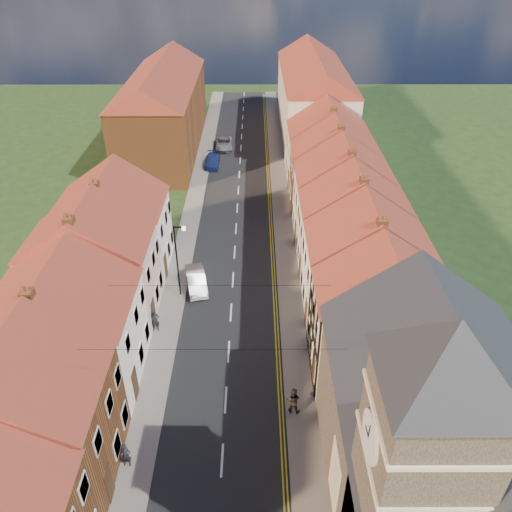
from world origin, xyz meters
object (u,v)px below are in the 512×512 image
Objects in this scene: car_mid at (196,280)px; car_distant at (224,143)px; car_far at (212,161)px; pedestrian_right at (293,400)px; pedestrian_left_b at (155,320)px; church at (438,432)px; pedestrian_left at (126,455)px; lamppost at (178,257)px.

car_mid is 28.92m from car_distant.
car_mid is 23.41m from car_far.
pedestrian_right is 11.32m from pedestrian_left_b.
car_mid is at bearing -47.70° from pedestrian_right.
car_distant is 2.51× the size of pedestrian_left_b.
church is 48.35m from car_distant.
pedestrian_left is (-2.76, -44.32, 0.30)m from car_distant.
car_far is (-12.56, 41.17, -5.29)m from church.
pedestrian_right is at bearing -73.25° from car_mid.
lamppost is 1.51× the size of car_mid.
lamppost reaches higher than pedestrian_left_b.
pedestrian_left_b is at bearing -107.85° from lamppost.
church is 2.53× the size of lamppost.
church reaches higher than car_distant.
pedestrian_left_b is (-1.90, -28.49, 0.40)m from car_far.
pedestrian_left reaches higher than car_far.
car_distant is 2.49× the size of pedestrian_right.
pedestrian_left_b is at bearing 90.39° from pedestrian_left.
church is at bearing -79.16° from car_distant.
lamppost is 4.91m from pedestrian_left_b.
car_distant is at bearing 85.61° from pedestrian_left.
pedestrian_left_b reaches higher than car_distant.
lamppost is 3.79× the size of pedestrian_left.
car_distant is (-11.48, 46.68, -5.27)m from church.
car_far is (-0.41, 23.41, -0.07)m from car_mid.
church reaches higher than car_mid.
church is at bearing 146.30° from pedestrian_right.
car_far is 36.07m from pedestrian_right.
lamppost reaches higher than pedestrian_left.
lamppost is 30.19m from car_distant.
church is 15.26m from pedestrian_left.
pedestrian_right reaches higher than pedestrian_left.
pedestrian_left_b reaches higher than car_mid.
car_far is 2.31× the size of pedestrian_right.
pedestrian_left is at bearing -96.54° from car_distant.
lamppost is 3.43× the size of pedestrian_left_b.
car_mid is 2.27× the size of pedestrian_left_b.
pedestrian_right is at bearing -54.65° from lamppost.
pedestrian_left_b is at bearing -24.29° from pedestrian_right.
car_far is at bearing 74.20° from pedestrian_left_b.
pedestrian_left reaches higher than car_distant.
pedestrian_right is (7.71, -10.87, -2.54)m from lamppost.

